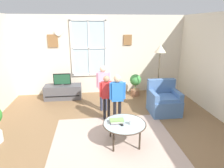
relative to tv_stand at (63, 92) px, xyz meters
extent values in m
cube|color=brown|center=(1.26, -2.61, -0.23)|extent=(6.23, 6.74, 0.02)
cube|color=beige|center=(1.26, 0.52, 1.08)|extent=(5.63, 0.12, 2.60)
cube|color=silver|center=(0.87, 0.45, 1.33)|extent=(1.11, 0.02, 1.79)
cube|color=white|center=(0.87, 0.43, 2.22)|extent=(1.17, 0.04, 0.06)
cube|color=white|center=(0.87, 0.43, 0.43)|extent=(1.17, 0.04, 0.06)
cube|color=white|center=(0.32, 0.43, 1.33)|extent=(0.06, 0.04, 1.79)
cube|color=white|center=(1.43, 0.43, 1.33)|extent=(0.06, 0.04, 1.79)
cube|color=white|center=(0.87, 0.43, 1.33)|extent=(0.03, 0.04, 1.79)
cube|color=white|center=(0.87, 0.43, 1.33)|extent=(1.11, 0.04, 0.03)
cube|color=olive|center=(-0.26, 0.44, 1.57)|extent=(0.32, 0.03, 0.40)
cube|color=olive|center=(2.16, 0.44, 1.59)|extent=(0.28, 0.03, 0.34)
cylinder|color=silver|center=(-0.06, 0.43, 1.85)|extent=(0.24, 0.04, 0.24)
cube|color=tan|center=(1.31, -2.53, -0.22)|extent=(2.51, 2.05, 0.01)
cube|color=#4C4C51|center=(0.00, 0.00, 0.00)|extent=(1.15, 0.47, 0.45)
cube|color=black|center=(0.00, -0.24, -0.07)|extent=(1.04, 0.02, 0.02)
cylinder|color=#4C4C4C|center=(0.00, 0.00, 0.25)|extent=(0.08, 0.08, 0.05)
cube|color=black|center=(0.00, 0.00, 0.43)|extent=(0.54, 0.05, 0.35)
cube|color=#1E4C33|center=(0.00, -0.03, 0.43)|extent=(0.50, 0.01, 0.31)
cube|color=#476B9E|center=(2.82, -1.43, -0.01)|extent=(0.76, 0.72, 0.42)
cube|color=#476B9E|center=(2.82, -1.13, 0.42)|extent=(0.76, 0.16, 0.45)
cube|color=#476B9E|center=(2.50, -1.43, 0.30)|extent=(0.12, 0.65, 0.20)
cube|color=#476B9E|center=(3.14, -1.43, 0.30)|extent=(0.12, 0.65, 0.20)
cube|color=#4D73AA|center=(2.82, -1.48, 0.24)|extent=(0.61, 0.50, 0.08)
cylinder|color=#99B2B7|center=(1.51, -2.65, 0.21)|extent=(0.84, 0.84, 0.02)
torus|color=#3F3328|center=(1.51, -2.65, 0.21)|extent=(0.86, 0.86, 0.02)
cylinder|color=#33281E|center=(1.26, -2.40, -0.01)|extent=(0.04, 0.04, 0.43)
cylinder|color=#33281E|center=(1.76, -2.40, -0.01)|extent=(0.04, 0.04, 0.43)
cylinder|color=#33281E|center=(1.26, -2.91, -0.01)|extent=(0.04, 0.04, 0.43)
cylinder|color=#33281E|center=(1.76, -2.91, -0.01)|extent=(0.04, 0.04, 0.43)
cube|color=#965682|center=(1.37, -2.60, 0.23)|extent=(0.25, 0.17, 0.02)
cube|color=#A2AC99|center=(1.37, -2.60, 0.25)|extent=(0.24, 0.20, 0.03)
cube|color=#719752|center=(1.37, -2.60, 0.28)|extent=(0.28, 0.14, 0.03)
cylinder|color=white|center=(1.64, -2.72, 0.27)|extent=(0.08, 0.08, 0.10)
cube|color=black|center=(1.43, -2.70, 0.23)|extent=(0.10, 0.14, 0.02)
cylinder|color=black|center=(1.42, -1.91, 0.09)|extent=(0.07, 0.07, 0.62)
cylinder|color=black|center=(1.54, -1.91, 0.09)|extent=(0.07, 0.07, 0.62)
cube|color=blue|center=(1.48, -1.91, 0.62)|extent=(0.27, 0.14, 0.44)
sphere|color=#D8AD8C|center=(1.48, -1.91, 0.93)|extent=(0.17, 0.17, 0.17)
cylinder|color=blue|center=(1.32, -1.93, 0.64)|extent=(0.06, 0.06, 0.40)
cylinder|color=blue|center=(1.64, -1.93, 0.64)|extent=(0.06, 0.06, 0.40)
cylinder|color=#333851|center=(1.16, -1.06, 0.10)|extent=(0.08, 0.08, 0.64)
cylinder|color=#333851|center=(1.28, -1.06, 0.10)|extent=(0.08, 0.08, 0.64)
cube|color=#DB9EBC|center=(1.22, -1.06, 0.65)|extent=(0.28, 0.15, 0.46)
sphere|color=beige|center=(1.22, -1.06, 0.97)|extent=(0.17, 0.17, 0.17)
cylinder|color=#DB9EBC|center=(1.06, -1.08, 0.67)|extent=(0.06, 0.06, 0.41)
cylinder|color=#DB9EBC|center=(1.39, -1.08, 0.67)|extent=(0.06, 0.06, 0.41)
cylinder|color=black|center=(1.21, -1.59, 0.06)|extent=(0.07, 0.07, 0.58)
cylinder|color=black|center=(1.31, -1.59, 0.06)|extent=(0.07, 0.07, 0.58)
cube|color=red|center=(1.26, -1.59, 0.56)|extent=(0.25, 0.13, 0.41)
sphere|color=#A87A5B|center=(1.26, -1.59, 0.84)|extent=(0.16, 0.16, 0.16)
cylinder|color=red|center=(1.11, -1.61, 0.58)|extent=(0.05, 0.05, 0.37)
cylinder|color=red|center=(1.41, -1.61, 0.58)|extent=(0.05, 0.05, 0.37)
cylinder|color=#9E6B4C|center=(2.37, 0.00, -0.12)|extent=(0.30, 0.30, 0.20)
cylinder|color=#4C7238|center=(2.37, 0.00, 0.06)|extent=(0.02, 0.02, 0.15)
sphere|color=#429245|center=(2.37, 0.00, 0.32)|extent=(0.37, 0.37, 0.37)
cylinder|color=black|center=(2.89, -0.70, -0.21)|extent=(0.26, 0.26, 0.03)
cylinder|color=brown|center=(2.89, -0.70, 0.55)|extent=(0.03, 0.03, 1.55)
cone|color=beige|center=(2.89, -0.70, 1.43)|extent=(0.32, 0.32, 0.22)
camera|label=1|loc=(0.86, -5.97, 2.08)|focal=30.76mm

